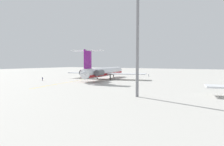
{
  "coord_description": "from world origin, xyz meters",
  "views": [
    {
      "loc": [
        78.4,
        58.01,
        7.93
      ],
      "look_at": [
        0.94,
        13.06,
        3.04
      ],
      "focal_mm": 30.82,
      "sensor_mm": 36.0,
      "label": 1
    }
  ],
  "objects_px": {
    "safety_cone_wingtip": "(93,75)",
    "light_mast": "(138,29)",
    "ground_crew_near_nose": "(42,78)",
    "ground_crew_near_tail": "(149,75)",
    "main_jetliner": "(104,72)",
    "safety_cone_nose": "(87,75)"
  },
  "relations": [
    {
      "from": "main_jetliner",
      "to": "light_mast",
      "type": "distance_m",
      "value": 48.76
    },
    {
      "from": "safety_cone_wingtip",
      "to": "main_jetliner",
      "type": "bearing_deg",
      "value": 45.82
    },
    {
      "from": "safety_cone_wingtip",
      "to": "light_mast",
      "type": "relative_size",
      "value": 0.02
    },
    {
      "from": "ground_crew_near_nose",
      "to": "light_mast",
      "type": "xyz_separation_m",
      "value": [
        15.24,
        50.31,
        14.39
      ]
    },
    {
      "from": "light_mast",
      "to": "ground_crew_near_tail",
      "type": "bearing_deg",
      "value": -163.13
    },
    {
      "from": "main_jetliner",
      "to": "light_mast",
      "type": "bearing_deg",
      "value": -146.99
    },
    {
      "from": "safety_cone_wingtip",
      "to": "safety_cone_nose",
      "type": "bearing_deg",
      "value": -93.67
    },
    {
      "from": "safety_cone_wingtip",
      "to": "light_mast",
      "type": "bearing_deg",
      "value": 43.43
    },
    {
      "from": "main_jetliner",
      "to": "ground_crew_near_nose",
      "type": "bearing_deg",
      "value": 127.8
    },
    {
      "from": "safety_cone_nose",
      "to": "ground_crew_near_tail",
      "type": "bearing_deg",
      "value": 97.96
    },
    {
      "from": "ground_crew_near_nose",
      "to": "safety_cone_wingtip",
      "type": "xyz_separation_m",
      "value": [
        -39.69,
        -1.7,
        -0.83
      ]
    },
    {
      "from": "ground_crew_near_nose",
      "to": "light_mast",
      "type": "bearing_deg",
      "value": -123.16
    },
    {
      "from": "main_jetliner",
      "to": "ground_crew_near_nose",
      "type": "distance_m",
      "value": 27.39
    },
    {
      "from": "ground_crew_near_nose",
      "to": "safety_cone_wingtip",
      "type": "height_order",
      "value": "ground_crew_near_nose"
    },
    {
      "from": "main_jetliner",
      "to": "safety_cone_wingtip",
      "type": "xyz_separation_m",
      "value": [
        -19.8,
        -20.38,
        -3.26
      ]
    },
    {
      "from": "safety_cone_nose",
      "to": "light_mast",
      "type": "xyz_separation_m",
      "value": [
        55.23,
        56.67,
        15.22
      ]
    },
    {
      "from": "ground_crew_near_tail",
      "to": "safety_cone_wingtip",
      "type": "bearing_deg",
      "value": -155.32
    },
    {
      "from": "ground_crew_near_tail",
      "to": "light_mast",
      "type": "distance_m",
      "value": 64.93
    },
    {
      "from": "ground_crew_near_tail",
      "to": "safety_cone_nose",
      "type": "distance_m",
      "value": 38.68
    },
    {
      "from": "ground_crew_near_tail",
      "to": "ground_crew_near_nose",
      "type": "bearing_deg",
      "value": -110.02
    },
    {
      "from": "main_jetliner",
      "to": "safety_cone_wingtip",
      "type": "bearing_deg",
      "value": 36.83
    },
    {
      "from": "main_jetliner",
      "to": "safety_cone_wingtip",
      "type": "height_order",
      "value": "main_jetliner"
    }
  ]
}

